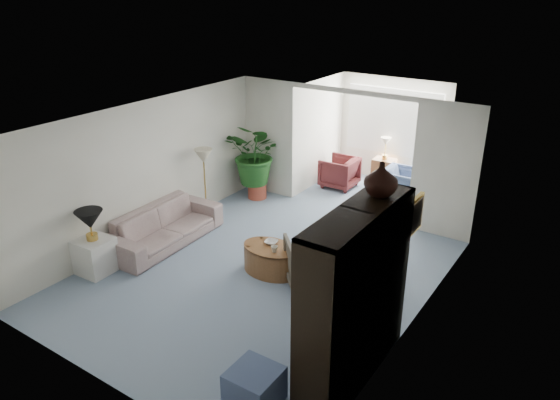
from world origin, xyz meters
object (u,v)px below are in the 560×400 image
Objects in this scene: coffee_cup at (274,249)px; wingback_chair at (314,263)px; sunroom_table at (383,171)px; ottoman at (254,387)px; plant_pot at (257,191)px; framed_picture at (414,217)px; sofa at (165,226)px; table_lamp at (89,220)px; cabinet_urn at (381,179)px; sunroom_chair_maroon at (339,172)px; coffee_table at (270,259)px; sunroom_chair_blue at (402,185)px; end_table at (95,256)px; floor_lamp at (203,156)px; entertainment_cabinet at (355,296)px; side_table_dark at (363,271)px; coffee_bowl at (271,242)px.

wingback_chair reaches higher than coffee_cup.
sunroom_table is (-0.26, 4.81, -0.20)m from coffee_cup.
plant_pot is (-3.50, 4.84, -0.05)m from ottoman.
plant_pot is at bearing 148.53° from framed_picture.
sofa is 5.15× the size of table_lamp.
sunroom_chair_maroon is (-3.00, 4.84, -1.99)m from cabinet_urn.
sunroom_chair_blue reaches higher than coffee_table.
ottoman is at bearing -123.80° from sofa.
coffee_table is 4.72m from sunroom_table.
end_table is at bearing 169.23° from sofa.
sunroom_chair_maroon is (1.28, 4.19, 0.02)m from sofa.
framed_picture is at bearing -93.17° from sofa.
floor_lamp reaches higher than plant_pot.
sunroom_chair_maroon is (-1.50, 0.00, -0.01)m from sunroom_chair_blue.
framed_picture is 4.78m from sunroom_chair_blue.
entertainment_cabinet reaches higher than coffee_cup.
sunroom_chair_maroon is at bearing 110.09° from ottoman.
entertainment_cabinet reaches higher than coffee_table.
end_table is at bearing 0.00° from table_lamp.
side_table_dark reaches higher than end_table.
entertainment_cabinet is at bearing -32.55° from coffee_cup.
sunroom_chair_maroon is (1.48, 5.54, -0.59)m from table_lamp.
sunroom_table reaches higher than coffee_cup.
framed_picture is 0.22× the size of sofa.
entertainment_cabinet is 2.71× the size of sunroom_chair_blue.
entertainment_cabinet is at bearing -102.00° from framed_picture.
sunroom_table is (2.21, 3.63, -0.95)m from floor_lamp.
entertainment_cabinet reaches higher than sunroom_table.
wingback_chair is at bearing -79.31° from sunroom_table.
coffee_bowl is at bearing 170.85° from framed_picture.
sunroom_chair_blue is at bearing 83.07° from coffee_cup.
coffee_bowl is 0.28m from coffee_cup.
side_table_dark is at bearing 118.57° from cabinet_urn.
end_table is 2.84m from coffee_bowl.
sunroom_table is at bearing 116.36° from framed_picture.
cabinet_urn is (4.48, 0.70, 1.40)m from table_lamp.
plant_pot is 3.09m from sunroom_chair_blue.
sunroom_chair_maroon reaches higher than ottoman.
cabinet_urn reaches higher than end_table.
sofa is at bearing -38.50° from wingback_chair.
cabinet_urn is (2.19, -0.97, 1.86)m from coffee_bowl.
wingback_chair reaches higher than sunroom_chair_maroon.
framed_picture reaches higher than coffee_cup.
table_lamp is 1.10× the size of cabinet_urn.
coffee_cup is (0.15, -0.10, 0.28)m from coffee_table.
end_table is at bearing -177.41° from entertainment_cabinet.
plant_pot is at bearing -129.45° from sunroom_table.
sunroom_chair_blue is at bearing 97.50° from ottoman.
ottoman is 6.83m from sunroom_chair_maroon.
floor_lamp is 2.59m from coffee_bowl.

